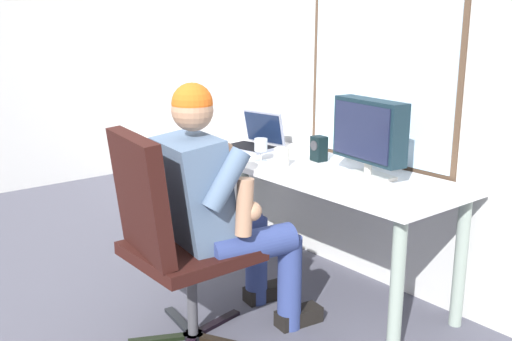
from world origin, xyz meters
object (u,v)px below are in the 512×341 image
Objects in this scene: desk at (304,180)px; crt_monitor at (369,133)px; desk_speaker at (319,149)px; coffee_mug at (281,157)px; person_seated at (219,205)px; laptop at (256,138)px; wine_glass at (261,146)px; office_chair at (167,230)px.

crt_monitor is (0.43, 0.04, 0.33)m from desk.
coffee_mug is at bearing -98.54° from desk_speaker.
person_seated is at bearing -77.27° from desk.
laptop reaches higher than desk_speaker.
laptop is 2.67× the size of wine_glass.
desk is 0.31m from wine_glass.
office_chair is at bearing -79.22° from coffee_mug.
crt_monitor is 0.46m from desk_speaker.
coffee_mug reaches higher than desk.
crt_monitor is at bearing -1.41° from laptop.
coffee_mug is (-0.03, -0.14, 0.14)m from desk.
wine_glass is at bearing -176.58° from coffee_mug.
crt_monitor reaches higher than wine_glass.
desk_speaker reaches higher than desk.
person_seated reaches higher than desk.
office_chair is 2.30× the size of crt_monitor.
office_chair is at bearing -58.57° from laptop.
desk is 13.19× the size of desk_speaker.
desk_speaker is (-0.43, 0.07, -0.16)m from crt_monitor.
office_chair is 7.86× the size of wine_glass.
wine_glass reaches higher than coffee_mug.
desk is at bearing -175.19° from crt_monitor.
desk is 0.54m from crt_monitor.
person_seated is at bearing -79.21° from desk_speaker.
office_chair is 10.18× the size of coffee_mug.
desk_speaker is (-0.12, 1.08, 0.21)m from office_chair.
laptop is at bearing 173.31° from desk.
desk_speaker is (0.20, 0.26, -0.01)m from wine_glass.
laptop is 2.45× the size of desk_speaker.
office_chair is 1.11m from desk_speaker.
wine_glass is (-0.20, -0.15, 0.18)m from desk.
desk is 5.39× the size of laptop.
desk_speaker is at bearing 170.23° from crt_monitor.
office_chair reaches higher than coffee_mug.
desk is 0.20m from desk_speaker.
crt_monitor reaches higher than laptop.
laptop is 0.37m from wine_glass.
office_chair is at bearing -83.64° from desk_speaker.
wine_glass is at bearing 123.20° from person_seated.
person_seated is 9.42× the size of wine_glass.
coffee_mug is at bearing 3.42° from wine_glass.
office_chair is at bearing -97.08° from person_seated.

